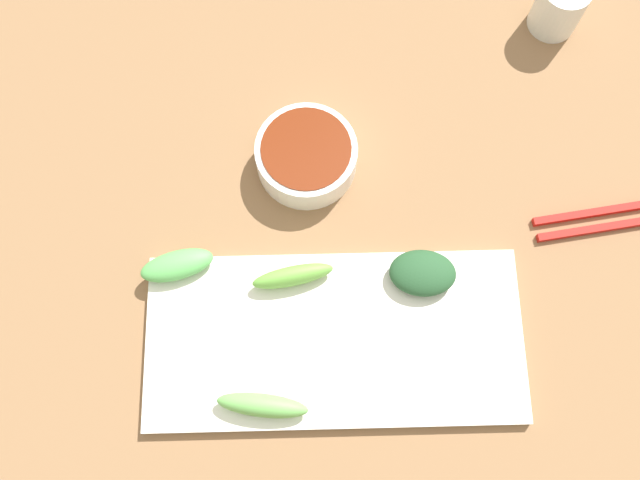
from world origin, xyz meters
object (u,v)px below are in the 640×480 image
(tea_cup, at_px, (559,7))
(chopsticks, at_px, (638,214))
(serving_plate, at_px, (334,339))
(sauce_bowl, at_px, (306,155))

(tea_cup, bearing_deg, chopsticks, 14.58)
(serving_plate, height_order, tea_cup, tea_cup)
(sauce_bowl, xyz_separation_m, serving_plate, (0.20, 0.02, -0.02))
(sauce_bowl, bearing_deg, chopsticks, 79.07)
(serving_plate, bearing_deg, chopsticks, 111.10)
(tea_cup, bearing_deg, serving_plate, -35.81)
(sauce_bowl, height_order, serving_plate, sauce_bowl)
(sauce_bowl, distance_m, tea_cup, 0.34)
(serving_plate, relative_size, chopsticks, 1.66)
(chopsticks, relative_size, tea_cup, 3.57)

